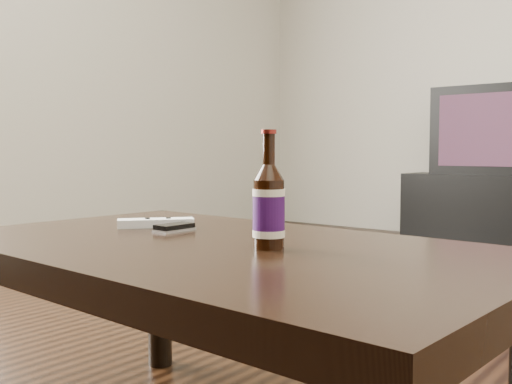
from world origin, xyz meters
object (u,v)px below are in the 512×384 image
Objects in this scene: tv at (500,131)px; remote at (156,223)px; phone at (174,228)px; coffee_table at (219,272)px; beer_bottle at (269,207)px; tv_stand at (498,208)px.

tv reaches higher than remote.
phone is at bearing 26.42° from remote.
beer_bottle reaches higher than coffee_table.
tv is at bearing 95.84° from phone.
remote is (-0.28, 0.09, 0.07)m from coffee_table.
coffee_table is (0.45, -3.25, -0.37)m from tv.
beer_bottle is 0.32m from phone.
remote is at bearing 162.83° from coffee_table.
coffee_table is at bearing 22.56° from remote.
tv is 4.66× the size of remote.
tv_stand is 3.29m from coffee_table.
beer_bottle is 2.37× the size of phone.
coffee_table is 5.45× the size of beer_bottle.
tv_stand is at bearing 132.81° from remote.
beer_bottle is (0.57, -3.24, 0.28)m from tv_stand.
tv_stand is 0.52m from tv.
remote reaches higher than tv_stand.
beer_bottle reaches higher than remote.
tv reaches higher than phone.
phone is at bearing -84.43° from tv.
coffee_table is at bearing -17.47° from phone.
tv_stand reaches higher than phone.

